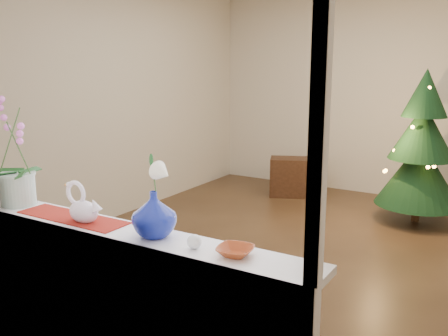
# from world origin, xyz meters

# --- Properties ---
(ground) EXTENTS (5.00, 5.00, 0.00)m
(ground) POSITION_xyz_m (0.00, 0.00, 0.00)
(ground) COLOR #352315
(ground) RESTS_ON ground
(wall_back) EXTENTS (4.50, 0.10, 2.70)m
(wall_back) POSITION_xyz_m (0.00, 2.50, 1.35)
(wall_back) COLOR beige
(wall_back) RESTS_ON ground
(wall_front) EXTENTS (4.50, 0.10, 2.70)m
(wall_front) POSITION_xyz_m (0.00, -2.50, 1.35)
(wall_front) COLOR beige
(wall_front) RESTS_ON ground
(wall_left) EXTENTS (0.10, 5.00, 2.70)m
(wall_left) POSITION_xyz_m (-2.25, 0.00, 1.35)
(wall_left) COLOR beige
(wall_left) RESTS_ON ground
(window_apron) EXTENTS (2.20, 0.08, 0.88)m
(window_apron) POSITION_xyz_m (0.00, -2.46, 0.44)
(window_apron) COLOR white
(window_apron) RESTS_ON ground
(windowsill) EXTENTS (2.20, 0.26, 0.04)m
(windowsill) POSITION_xyz_m (0.00, -2.37, 0.90)
(windowsill) COLOR white
(windowsill) RESTS_ON window_apron
(window_frame) EXTENTS (2.22, 0.06, 1.60)m
(window_frame) POSITION_xyz_m (0.00, -2.47, 1.70)
(window_frame) COLOR white
(window_frame) RESTS_ON windowsill
(runner) EXTENTS (0.70, 0.20, 0.01)m
(runner) POSITION_xyz_m (-0.38, -2.37, 0.92)
(runner) COLOR maroon
(runner) RESTS_ON windowsill
(orchid_pot) EXTENTS (0.24, 0.24, 0.65)m
(orchid_pot) POSITION_xyz_m (-0.86, -2.36, 1.25)
(orchid_pot) COLOR beige
(orchid_pot) RESTS_ON windowsill
(swan) EXTENTS (0.27, 0.16, 0.21)m
(swan) POSITION_xyz_m (-0.27, -2.39, 1.03)
(swan) COLOR silver
(swan) RESTS_ON windowsill
(blue_vase) EXTENTS (0.27, 0.27, 0.27)m
(blue_vase) POSITION_xyz_m (0.20, -2.37, 1.05)
(blue_vase) COLOR #071162
(blue_vase) RESTS_ON windowsill
(lily) EXTENTS (0.15, 0.08, 0.20)m
(lily) POSITION_xyz_m (0.20, -2.37, 1.29)
(lily) COLOR white
(lily) RESTS_ON blue_vase
(paperweight) EXTENTS (0.08, 0.08, 0.07)m
(paperweight) POSITION_xyz_m (0.47, -2.40, 0.95)
(paperweight) COLOR silver
(paperweight) RESTS_ON windowsill
(amber_dish) EXTENTS (0.16, 0.16, 0.04)m
(amber_dish) POSITION_xyz_m (0.67, -2.37, 0.94)
(amber_dish) COLOR #943815
(amber_dish) RESTS_ON windowsill
(xmas_tree) EXTENTS (1.11, 1.11, 1.70)m
(xmas_tree) POSITION_xyz_m (0.77, 1.55, 0.85)
(xmas_tree) COLOR black
(xmas_tree) RESTS_ON ground
(side_table) EXTENTS (0.76, 0.59, 0.51)m
(side_table) POSITION_xyz_m (-0.83, 1.84, 0.26)
(side_table) COLOR black
(side_table) RESTS_ON ground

